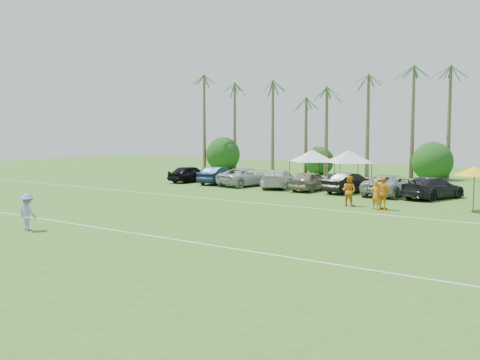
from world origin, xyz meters
The scene contains 28 objects.
ground centered at (0.00, 0.00, 0.00)m, with size 120.00×120.00×0.00m, color #38691F.
field_lines centered at (0.00, 8.00, 0.01)m, with size 80.00×12.10×0.01m.
palm_tree_0 centered at (-22.00, 38.00, 7.48)m, with size 2.40×2.40×8.90m.
palm_tree_1 centered at (-17.00, 38.00, 8.35)m, with size 2.40×2.40×9.90m.
palm_tree_2 centered at (-12.00, 38.00, 9.21)m, with size 2.40×2.40×10.90m.
palm_tree_3 centered at (-8.00, 38.00, 10.06)m, with size 2.40×2.40×11.90m.
palm_tree_4 centered at (-4.00, 38.00, 7.48)m, with size 2.40×2.40×8.90m.
palm_tree_5 centered at (0.00, 38.00, 8.35)m, with size 2.40×2.40×9.90m.
palm_tree_6 centered at (4.00, 38.00, 9.21)m, with size 2.40×2.40×10.90m.
palm_tree_7 centered at (8.00, 38.00, 10.06)m, with size 2.40×2.40×11.90m.
bush_tree_0 centered at (-19.00, 39.00, 1.80)m, with size 4.00×4.00×4.00m.
bush_tree_1 centered at (-6.00, 39.00, 1.80)m, with size 4.00×4.00×4.00m.
bush_tree_2 centered at (6.00, 39.00, 1.80)m, with size 4.00×4.00×4.00m.
sideline_player_a centered at (8.84, 15.86, 0.90)m, with size 0.65×0.43×1.79m, color orange.
sideline_player_b centered at (6.89, 16.29, 0.97)m, with size 0.94×0.73×1.94m, color orange.
sideline_player_c centered at (9.31, 15.85, 1.00)m, with size 1.17×0.49×2.00m, color orange.
canopy_tent_left centered at (-1.18, 26.79, 3.11)m, with size 4.48×4.48×3.63m.
canopy_tent_right centered at (2.18, 26.93, 3.13)m, with size 4.51×4.51×3.65m.
market_umbrella centered at (13.89, 18.29, 2.41)m, with size 2.41×2.41×2.69m.
frisbee_player centered at (-2.22, -0.40, 0.89)m, with size 1.15×0.71×1.77m.
parked_car_0 centered at (-11.76, 22.69, 0.78)m, with size 1.84×4.57×1.56m, color black.
parked_car_1 centered at (-8.62, 22.83, 0.78)m, with size 1.65×4.73×1.56m, color black.
parked_car_2 centered at (-5.48, 22.94, 0.78)m, with size 2.58×5.60×1.56m, color #B5B8BC.
parked_car_3 centered at (-2.33, 22.99, 0.78)m, with size 2.18×5.36×1.56m, color silver.
parked_car_4 centered at (0.81, 22.73, 0.78)m, with size 1.84×4.57×1.56m, color gray.
parked_car_5 centered at (3.95, 23.00, 0.78)m, with size 1.65×4.73×1.56m, color black.
parked_car_6 centered at (7.09, 23.16, 0.78)m, with size 2.58×5.60×1.56m, color #989A9D.
parked_car_7 centered at (10.24, 23.08, 0.78)m, with size 2.18×5.36×1.56m, color black.
Camera 1 is at (20.62, -15.20, 4.74)m, focal length 40.00 mm.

